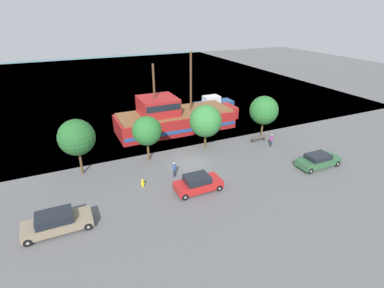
{
  "coord_description": "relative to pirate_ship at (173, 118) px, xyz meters",
  "views": [
    {
      "loc": [
        -11.88,
        -26.2,
        15.36
      ],
      "look_at": [
        1.05,
        2.0,
        1.2
      ],
      "focal_mm": 28.0,
      "sensor_mm": 36.0,
      "label": 1
    }
  ],
  "objects": [
    {
      "name": "ground_plane",
      "position": [
        -1.84,
        -9.83,
        -1.72
      ],
      "size": [
        160.0,
        160.0,
        0.0
      ],
      "primitive_type": "plane",
      "color": "#5B5B5E"
    },
    {
      "name": "water_surface",
      "position": [
        -1.84,
        34.17,
        -1.72
      ],
      "size": [
        80.0,
        80.0,
        0.0
      ],
      "primitive_type": "plane",
      "color": "teal",
      "rests_on": "ground"
    },
    {
      "name": "pirate_ship",
      "position": [
        0.0,
        0.0,
        0.0
      ],
      "size": [
        17.07,
        5.88,
        10.26
      ],
      "color": "#A31E1E",
      "rests_on": "water_surface"
    },
    {
      "name": "moored_boat_dockside",
      "position": [
        9.67,
        6.38,
        -0.94
      ],
      "size": [
        6.48,
        2.47,
        2.08
      ],
      "color": "navy",
      "rests_on": "water_surface"
    },
    {
      "name": "parked_car_curb_front",
      "position": [
        -15.46,
        -15.55,
        -0.95
      ],
      "size": [
        4.96,
        2.0,
        1.58
      ],
      "color": "#7F705B",
      "rests_on": "ground_plane"
    },
    {
      "name": "parked_car_curb_mid",
      "position": [
        -3.51,
        -15.05,
        -0.96
      ],
      "size": [
        4.3,
        2.01,
        1.55
      ],
      "color": "#B21E1E",
      "rests_on": "ground_plane"
    },
    {
      "name": "parked_car_curb_rear",
      "position": [
        10.0,
        -16.2,
        -0.99
      ],
      "size": [
        4.69,
        1.95,
        1.44
      ],
      "color": "#2D5B38",
      "rests_on": "ground_plane"
    },
    {
      "name": "fire_hydrant",
      "position": [
        -7.93,
        -12.27,
        -1.31
      ],
      "size": [
        0.42,
        0.25,
        0.76
      ],
      "color": "yellow",
      "rests_on": "ground_plane"
    },
    {
      "name": "bench_promenade_east",
      "position": [
        8.25,
        -8.2,
        -1.27
      ],
      "size": [
        1.88,
        0.45,
        0.85
      ],
      "color": "#4C4742",
      "rests_on": "ground_plane"
    },
    {
      "name": "pedestrian_walking_near",
      "position": [
        -4.53,
        -11.8,
        -0.93
      ],
      "size": [
        0.32,
        0.32,
        1.58
      ],
      "color": "#232838",
      "rests_on": "ground_plane"
    },
    {
      "name": "pedestrian_walking_far",
      "position": [
        8.76,
        -10.01,
        -0.93
      ],
      "size": [
        0.32,
        0.32,
        1.57
      ],
      "color": "#232838",
      "rests_on": "ground_plane"
    },
    {
      "name": "tree_row_east",
      "position": [
        -12.8,
        -7.38,
        2.28
      ],
      "size": [
        3.54,
        3.54,
        5.77
      ],
      "color": "brown",
      "rests_on": "ground_plane"
    },
    {
      "name": "tree_row_mideast",
      "position": [
        -5.81,
        -7.32,
        1.75
      ],
      "size": [
        3.15,
        3.15,
        5.05
      ],
      "color": "brown",
      "rests_on": "ground_plane"
    },
    {
      "name": "tree_row_midwest",
      "position": [
        1.31,
        -7.04,
        1.68
      ],
      "size": [
        3.77,
        3.77,
        5.29
      ],
      "color": "brown",
      "rests_on": "ground_plane"
    },
    {
      "name": "tree_row_west",
      "position": [
        9.52,
        -7.09,
        1.87
      ],
      "size": [
        3.61,
        3.61,
        5.4
      ],
      "color": "brown",
      "rests_on": "ground_plane"
    }
  ]
}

